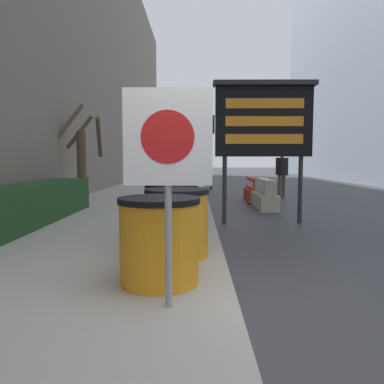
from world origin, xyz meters
TOP-DOWN VIEW (x-y plane):
  - ground_plane at (0.00, 0.00)m, footprint 120.00×120.00m
  - building_left_facade at (-4.52, 9.80)m, footprint 0.40×50.40m
  - hedge_strip at (-3.72, 4.23)m, footprint 0.90×5.29m
  - bare_tree at (-3.70, 7.72)m, footprint 1.48×1.30m
  - barrel_drum_foreground at (-0.76, 0.68)m, footprint 0.85×0.85m
  - barrel_drum_middle at (-0.64, 1.75)m, footprint 0.85×0.85m
  - barrel_drum_back at (-0.78, 2.83)m, footprint 0.85×0.85m
  - warning_sign at (-0.62, 0.02)m, footprint 0.75×0.08m
  - message_board at (1.11, 5.26)m, footprint 2.25×0.36m
  - jersey_barrier_cream at (1.63, 7.70)m, footprint 0.52×1.70m
  - jersey_barrier_red_striped at (1.63, 9.70)m, footprint 0.51×1.84m
  - traffic_cone_near at (1.44, 8.77)m, footprint 0.34×0.34m
  - traffic_cone_mid at (2.09, 12.16)m, footprint 0.40×0.40m
  - traffic_light_near_curb at (0.34, 14.46)m, footprint 0.28×0.44m
  - pedestrian_worker at (2.85, 10.95)m, footprint 0.39×0.51m

SIDE VIEW (x-z plane):
  - ground_plane at x=0.00m, z-range 0.00..0.00m
  - traffic_cone_near at x=1.44m, z-range -0.01..0.61m
  - jersey_barrier_red_striped at x=1.63m, z-range -0.05..0.75m
  - traffic_cone_mid at x=2.09m, z-range -0.01..0.71m
  - jersey_barrier_cream at x=1.63m, z-range -0.05..0.81m
  - hedge_strip at x=-3.72m, z-range 0.15..0.93m
  - barrel_drum_foreground at x=-0.76m, z-range 0.16..1.05m
  - barrel_drum_middle at x=-0.64m, z-range 0.16..1.05m
  - barrel_drum_back at x=-0.78m, z-range 0.16..1.05m
  - pedestrian_worker at x=2.85m, z-range 0.16..1.87m
  - warning_sign at x=-0.62m, z-range 0.56..2.44m
  - bare_tree at x=-3.70m, z-range 0.02..3.00m
  - message_board at x=1.11m, z-range 0.72..3.85m
  - traffic_light_near_curb at x=0.34m, z-range 0.79..4.24m
  - building_left_facade at x=-4.52m, z-range 0.00..12.95m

